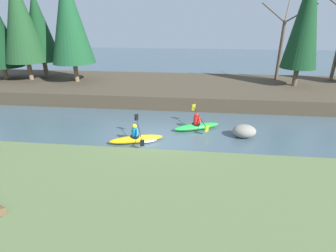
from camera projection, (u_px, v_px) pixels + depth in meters
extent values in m
plane|color=#425660|center=(159.00, 141.00, 13.49)|extent=(90.00, 90.00, 0.00)
cube|color=#5B7042|center=(132.00, 213.00, 7.96)|extent=(44.00, 7.15, 0.72)
cube|color=#473D2D|center=(175.00, 89.00, 21.67)|extent=(44.00, 8.69, 0.95)
cylinder|color=#7A664C|center=(5.00, 73.00, 22.72)|extent=(0.36, 0.36, 1.06)
cylinder|color=#7A664C|center=(30.00, 71.00, 22.41)|extent=(0.36, 0.36, 1.51)
cone|color=#1E4723|center=(20.00, 19.00, 20.85)|extent=(3.37, 3.37, 6.73)
cylinder|color=brown|center=(46.00, 69.00, 23.37)|extent=(0.36, 0.36, 1.44)
cone|color=#143D1E|center=(38.00, 26.00, 22.02)|extent=(3.00, 3.00, 5.70)
cylinder|color=#7A664C|center=(76.00, 72.00, 21.75)|extent=(0.36, 0.36, 1.53)
cone|color=#194C28|center=(69.00, 17.00, 20.15)|extent=(3.39, 3.39, 6.89)
cylinder|color=brown|center=(295.00, 77.00, 20.40)|extent=(0.36, 0.36, 1.37)
cone|color=#143D1E|center=(307.00, 15.00, 18.70)|extent=(2.59, 2.59, 7.53)
cylinder|color=brown|center=(280.00, 51.00, 21.89)|extent=(0.28, 0.28, 4.77)
cylinder|color=brown|center=(273.00, 12.00, 21.47)|extent=(1.76, 1.51, 1.59)
cylinder|color=brown|center=(301.00, 13.00, 20.03)|extent=(1.85, 1.58, 1.41)
cylinder|color=brown|center=(287.00, 11.00, 21.55)|extent=(0.81, 1.99, 1.77)
cylinder|color=brown|center=(332.00, 1.00, 20.83)|extent=(2.01, 1.72, 1.82)
ellipsoid|color=green|center=(197.00, 127.00, 14.85)|extent=(2.71, 1.65, 0.34)
cone|color=green|center=(216.00, 124.00, 15.20)|extent=(0.40, 0.33, 0.20)
cylinder|color=black|center=(196.00, 124.00, 14.79)|extent=(0.63, 0.63, 0.08)
cylinder|color=red|center=(196.00, 120.00, 14.69)|extent=(0.40, 0.40, 0.42)
sphere|color=red|center=(196.00, 115.00, 14.57)|extent=(0.30, 0.30, 0.23)
cylinder|color=red|center=(196.00, 117.00, 14.90)|extent=(0.17, 0.24, 0.35)
cylinder|color=red|center=(200.00, 120.00, 14.47)|extent=(0.17, 0.24, 0.35)
cylinder|color=black|center=(200.00, 118.00, 14.71)|extent=(0.82, 1.76, 0.65)
cube|color=yellow|center=(194.00, 107.00, 15.43)|extent=(0.25, 0.23, 0.41)
cube|color=yellow|center=(207.00, 129.00, 13.99)|extent=(0.25, 0.23, 0.41)
ellipsoid|color=yellow|center=(136.00, 139.00, 13.31)|extent=(2.74, 1.50, 0.34)
cone|color=yellow|center=(160.00, 136.00, 13.58)|extent=(0.40, 0.31, 0.20)
cylinder|color=black|center=(135.00, 137.00, 13.24)|extent=(0.62, 0.62, 0.08)
cylinder|color=#1984CC|center=(135.00, 132.00, 13.15)|extent=(0.39, 0.39, 0.42)
sphere|color=yellow|center=(134.00, 126.00, 13.02)|extent=(0.30, 0.30, 0.23)
cylinder|color=#1984CC|center=(136.00, 129.00, 13.35)|extent=(0.16, 0.24, 0.35)
cylinder|color=#1984CC|center=(137.00, 132.00, 12.92)|extent=(0.16, 0.24, 0.35)
cylinder|color=black|center=(139.00, 129.00, 13.15)|extent=(0.69, 1.81, 0.65)
cube|color=black|center=(136.00, 117.00, 13.89)|extent=(0.24, 0.22, 0.41)
cube|color=black|center=(142.00, 143.00, 12.41)|extent=(0.24, 0.22, 0.41)
ellipsoid|color=white|center=(147.00, 139.00, 13.46)|extent=(1.27, 1.04, 0.18)
ellipsoid|color=gray|center=(244.00, 131.00, 13.82)|extent=(1.23, 0.96, 0.69)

